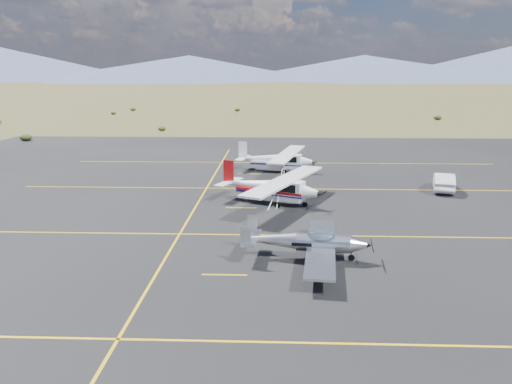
% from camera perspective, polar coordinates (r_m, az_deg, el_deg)
% --- Properties ---
extents(ground, '(1600.00, 1600.00, 0.00)m').
position_cam_1_polar(ground, '(25.30, 3.98, -6.43)').
color(ground, '#383D1C').
rests_on(ground, ground).
extents(apron, '(72.00, 72.00, 0.02)m').
position_cam_1_polar(apron, '(31.96, 3.61, -2.12)').
color(apron, black).
rests_on(apron, ground).
extents(aircraft_low_wing, '(5.85, 8.12, 1.76)m').
position_cam_1_polar(aircraft_low_wing, '(23.70, 6.00, -5.72)').
color(aircraft_low_wing, silver).
rests_on(aircraft_low_wing, apron).
extents(aircraft_cessna, '(7.67, 10.13, 2.66)m').
position_cam_1_polar(aircraft_cessna, '(33.39, 1.69, 0.69)').
color(aircraft_cessna, white).
rests_on(aircraft_cessna, apron).
extents(aircraft_plain, '(6.42, 10.06, 2.55)m').
position_cam_1_polar(aircraft_plain, '(44.10, 2.34, 3.80)').
color(aircraft_plain, white).
rests_on(aircraft_plain, apron).
extents(sedan, '(2.42, 4.27, 1.33)m').
position_cam_1_polar(sedan, '(39.57, 20.67, 1.11)').
color(sedan, white).
rests_on(sedan, apron).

